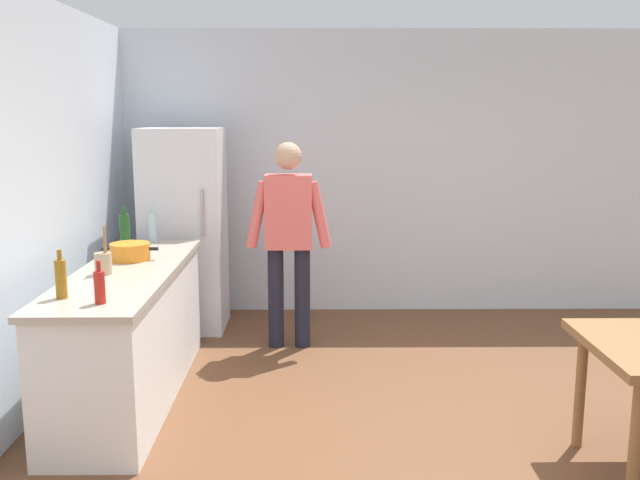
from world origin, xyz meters
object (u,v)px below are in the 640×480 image
object	(u,v)px
bottle_oil_amber	(61,278)
bottle_wine_green	(125,232)
cooking_pot	(130,252)
person	(289,231)
bottle_sauce_red	(100,287)
refrigerator	(185,230)
bottle_water_clear	(153,226)
utensil_jar	(103,262)

from	to	relation	value
bottle_oil_amber	bottle_wine_green	size ratio (longest dim) A/B	0.82
cooking_pot	bottle_wine_green	size ratio (longest dim) A/B	1.18
person	bottle_sauce_red	world-z (taller)	person
cooking_pot	person	bearing A→B (deg)	33.60
bottle_oil_amber	bottle_wine_green	distance (m)	1.35
refrigerator	bottle_water_clear	xyz separation A→B (m)	(-0.15, -0.57, 0.13)
bottle_wine_green	bottle_water_clear	bearing A→B (deg)	73.60
refrigerator	bottle_wine_green	bearing A→B (deg)	-105.46
bottle_sauce_red	bottle_water_clear	bearing A→B (deg)	93.93
bottle_wine_green	cooking_pot	bearing A→B (deg)	-69.71
utensil_jar	bottle_water_clear	distance (m)	1.16
person	bottle_water_clear	distance (m)	1.10
bottle_oil_amber	bottle_water_clear	bearing A→B (deg)	85.97
refrigerator	bottle_sauce_red	distance (m)	2.44
refrigerator	bottle_oil_amber	world-z (taller)	refrigerator
bottle_sauce_red	bottle_wine_green	distance (m)	1.49
bottle_wine_green	refrigerator	bearing A→B (deg)	74.54
cooking_pot	utensil_jar	distance (m)	0.45
utensil_jar	bottle_water_clear	world-z (taller)	utensil_jar
bottle_oil_amber	utensil_jar	bearing A→B (deg)	83.90
bottle_oil_amber	bottle_water_clear	distance (m)	1.75
person	bottle_wine_green	bearing A→B (deg)	-161.06
person	bottle_sauce_red	size ratio (longest dim) A/B	7.08
cooking_pot	bottle_oil_amber	world-z (taller)	bottle_oil_amber
person	cooking_pot	size ratio (longest dim) A/B	4.25
refrigerator	bottle_water_clear	distance (m)	0.60
refrigerator	person	world-z (taller)	refrigerator
refrigerator	utensil_jar	size ratio (longest dim) A/B	5.62
utensil_jar	bottle_sauce_red	world-z (taller)	utensil_jar
person	utensil_jar	bearing A→B (deg)	-134.60
person	utensil_jar	xyz separation A→B (m)	(-1.16, -1.18, 0.00)
utensil_jar	bottle_sauce_red	bearing A→B (deg)	-75.05
person	bottle_wine_green	distance (m)	1.29
bottle_water_clear	cooking_pot	bearing A→B (deg)	-90.18
bottle_sauce_red	utensil_jar	bearing A→B (deg)	104.95
bottle_sauce_red	bottle_wine_green	xyz separation A→B (m)	(-0.25, 1.46, 0.05)
utensil_jar	bottle_oil_amber	world-z (taller)	utensil_jar
utensil_jar	bottle_sauce_red	distance (m)	0.73
cooking_pot	bottle_water_clear	size ratio (longest dim) A/B	1.33
person	bottle_sauce_red	distance (m)	2.12
person	bottle_sauce_red	bearing A→B (deg)	-117.31
refrigerator	person	size ratio (longest dim) A/B	1.06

